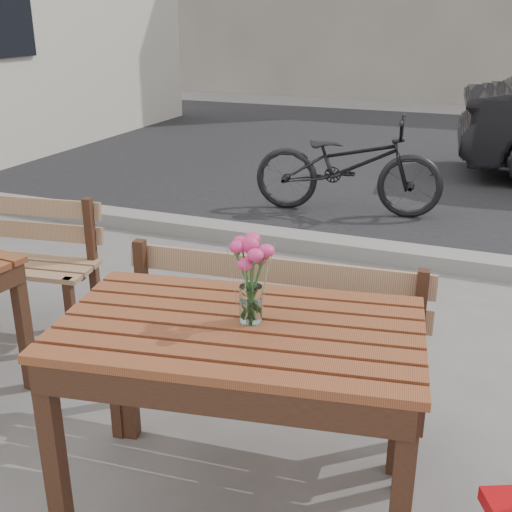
{
  "coord_description": "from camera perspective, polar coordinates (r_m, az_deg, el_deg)",
  "views": [
    {
      "loc": [
        0.74,
        -1.73,
        1.83
      ],
      "look_at": [
        -0.03,
        0.21,
        1.02
      ],
      "focal_mm": 45.0,
      "sensor_mm": 36.0,
      "label": 1
    }
  ],
  "objects": [
    {
      "name": "main_vase",
      "position": [
        2.21,
        -0.48,
        -1.22
      ],
      "size": [
        0.17,
        0.17,
        0.32
      ],
      "color": "white",
      "rests_on": "main_table"
    },
    {
      "name": "main_bench",
      "position": [
        2.83,
        1.06,
        -6.45
      ],
      "size": [
        1.42,
        0.53,
        0.86
      ],
      "rotation": [
        0.0,
        0.0,
        0.09
      ],
      "color": "olive",
      "rests_on": "ground"
    },
    {
      "name": "main_table",
      "position": [
        2.34,
        -1.48,
        -8.9
      ],
      "size": [
        1.4,
        0.96,
        0.79
      ],
      "rotation": [
        0.0,
        0.0,
        0.17
      ],
      "color": "brown",
      "rests_on": "ground"
    },
    {
      "name": "bicycle",
      "position": [
        6.17,
        8.16,
        8.02
      ],
      "size": [
        1.84,
        0.83,
        0.93
      ],
      "primitive_type": "imported",
      "rotation": [
        0.0,
        0.0,
        1.69
      ],
      "color": "black",
      "rests_on": "ground"
    },
    {
      "name": "street",
      "position": [
        7.07,
        14.99,
        5.52
      ],
      "size": [
        30.0,
        8.12,
        0.12
      ],
      "color": "black",
      "rests_on": "ground"
    }
  ]
}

